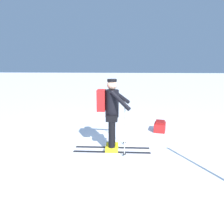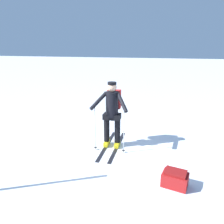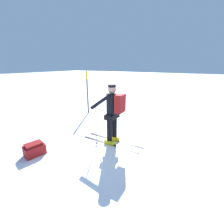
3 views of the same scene
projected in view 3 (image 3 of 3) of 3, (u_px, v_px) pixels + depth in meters
ground_plane at (108, 135)px, 4.94m from camera, size 80.00×80.00×0.00m
skier at (113, 111)px, 4.18m from camera, size 0.96×1.84×1.72m
dropped_backpack at (34, 149)px, 3.83m from camera, size 0.53×0.42×0.32m
trail_marker at (87, 89)px, 6.86m from camera, size 0.08×0.08×1.95m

